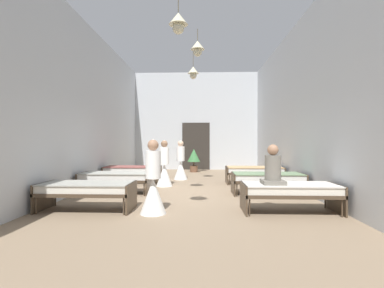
% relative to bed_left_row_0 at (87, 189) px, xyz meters
% --- Properties ---
extents(ground_plane, '(6.87, 13.83, 0.10)m').
position_rel_bed_left_row_0_xyz_m(ground_plane, '(2.08, 1.90, -0.49)').
color(ground_plane, '#8C755B').
extents(room_shell, '(6.67, 13.43, 4.98)m').
position_rel_bed_left_row_0_xyz_m(room_shell, '(2.08, 3.27, 2.06)').
color(room_shell, silver).
rests_on(room_shell, ground).
extents(bed_left_row_0, '(1.90, 0.84, 0.57)m').
position_rel_bed_left_row_0_xyz_m(bed_left_row_0, '(0.00, 0.00, 0.00)').
color(bed_left_row_0, '#473828').
rests_on(bed_left_row_0, ground).
extents(bed_right_row_0, '(1.90, 0.84, 0.57)m').
position_rel_bed_left_row_0_xyz_m(bed_right_row_0, '(4.17, 0.00, 0.00)').
color(bed_right_row_0, '#473828').
rests_on(bed_right_row_0, ground).
extents(bed_left_row_1, '(1.90, 0.84, 0.57)m').
position_rel_bed_left_row_0_xyz_m(bed_left_row_1, '(0.00, 1.90, 0.00)').
color(bed_left_row_1, '#473828').
rests_on(bed_left_row_1, ground).
extents(bed_right_row_1, '(1.90, 0.84, 0.57)m').
position_rel_bed_left_row_0_xyz_m(bed_right_row_1, '(4.17, 1.90, 0.00)').
color(bed_right_row_1, '#473828').
rests_on(bed_right_row_1, ground).
extents(bed_left_row_2, '(1.90, 0.84, 0.57)m').
position_rel_bed_left_row_0_xyz_m(bed_left_row_2, '(0.00, 3.80, 0.00)').
color(bed_left_row_2, '#473828').
rests_on(bed_left_row_2, ground).
extents(bed_right_row_2, '(1.90, 0.84, 0.57)m').
position_rel_bed_left_row_0_xyz_m(bed_right_row_2, '(4.17, 3.80, 0.00)').
color(bed_right_row_2, '#473828').
rests_on(bed_right_row_2, ground).
extents(nurse_near_aisle, '(0.52, 0.52, 1.49)m').
position_rel_bed_left_row_0_xyz_m(nurse_near_aisle, '(1.18, 3.18, 0.09)').
color(nurse_near_aisle, white).
rests_on(nurse_near_aisle, ground).
extents(nurse_mid_aisle, '(0.52, 0.52, 1.49)m').
position_rel_bed_left_row_0_xyz_m(nurse_mid_aisle, '(1.42, -0.23, 0.09)').
color(nurse_mid_aisle, white).
rests_on(nurse_mid_aisle, ground).
extents(nurse_far_aisle, '(0.52, 0.52, 1.49)m').
position_rel_bed_left_row_0_xyz_m(nurse_far_aisle, '(1.59, 4.75, 0.09)').
color(nurse_far_aisle, white).
rests_on(nurse_far_aisle, ground).
extents(patient_seated_primary, '(0.44, 0.44, 0.80)m').
position_rel_bed_left_row_0_xyz_m(patient_seated_primary, '(3.82, -0.05, 0.43)').
color(patient_seated_primary, slate).
rests_on(patient_seated_primary, bed_right_row_0).
extents(potted_plant, '(0.59, 0.59, 1.09)m').
position_rel_bed_left_row_0_xyz_m(potted_plant, '(2.01, 7.35, 0.25)').
color(potted_plant, brown).
rests_on(potted_plant, ground).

